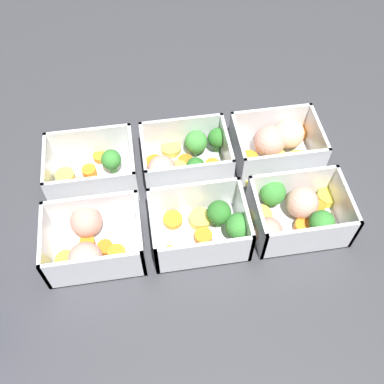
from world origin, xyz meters
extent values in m
plane|color=#38383D|center=(0.00, 0.00, 0.00)|extent=(4.00, 4.00, 0.00)
cube|color=white|center=(-0.15, -0.06, 0.00)|extent=(0.13, 0.10, 0.00)
cube|color=white|center=(-0.15, -0.11, 0.03)|extent=(0.13, 0.01, 0.07)
cube|color=white|center=(-0.15, -0.02, 0.03)|extent=(0.13, 0.00, 0.07)
cube|color=white|center=(-0.21, -0.06, 0.03)|extent=(0.01, 0.10, 0.07)
cube|color=white|center=(-0.08, -0.06, 0.03)|extent=(0.01, 0.10, 0.07)
sphere|color=beige|center=(-0.17, -0.09, 0.03)|extent=(0.06, 0.06, 0.05)
cylinder|color=orange|center=(-0.10, -0.06, 0.01)|extent=(0.04, 0.04, 0.01)
cylinder|color=yellow|center=(-0.18, -0.04, 0.01)|extent=(0.04, 0.04, 0.02)
cylinder|color=#DBC647|center=(-0.15, -0.05, 0.01)|extent=(0.03, 0.03, 0.02)
cylinder|color=orange|center=(-0.15, -0.03, 0.01)|extent=(0.03, 0.03, 0.02)
cylinder|color=#DBC647|center=(-0.12, -0.03, 0.01)|extent=(0.04, 0.04, 0.01)
cylinder|color=yellow|center=(-0.10, -0.02, 0.01)|extent=(0.05, 0.05, 0.01)
cylinder|color=orange|center=(-0.20, -0.10, 0.01)|extent=(0.03, 0.03, 0.02)
sphere|color=#D19E8C|center=(-0.14, -0.08, 0.03)|extent=(0.06, 0.06, 0.05)
cube|color=white|center=(0.00, -0.06, 0.00)|extent=(0.13, 0.10, 0.00)
cube|color=white|center=(0.00, -0.11, 0.03)|extent=(0.13, 0.01, 0.07)
cube|color=white|center=(0.00, -0.02, 0.03)|extent=(0.13, 0.00, 0.07)
cube|color=white|center=(-0.06, -0.06, 0.03)|extent=(0.01, 0.10, 0.07)
cube|color=white|center=(0.06, -0.06, 0.03)|extent=(0.01, 0.10, 0.07)
cylinder|color=#407A37|center=(-0.01, -0.04, 0.01)|extent=(0.01, 0.01, 0.02)
sphere|color=#2D7228|center=(-0.01, -0.04, 0.03)|extent=(0.03, 0.03, 0.03)
cylinder|color=#DBC647|center=(0.01, -0.05, 0.01)|extent=(0.04, 0.04, 0.01)
cylinder|color=orange|center=(0.05, -0.07, 0.01)|extent=(0.04, 0.04, 0.01)
sphere|color=#D19E8C|center=(0.04, -0.05, 0.03)|extent=(0.06, 0.06, 0.04)
cylinder|color=#DBC647|center=(0.02, -0.10, 0.01)|extent=(0.05, 0.05, 0.01)
cylinder|color=orange|center=(-0.03, -0.02, 0.01)|extent=(0.02, 0.02, 0.01)
cylinder|color=#519448|center=(-0.02, -0.09, 0.01)|extent=(0.01, 0.01, 0.01)
sphere|color=#42933D|center=(-0.02, -0.09, 0.03)|extent=(0.04, 0.04, 0.04)
cylinder|color=#407A37|center=(-0.06, -0.09, 0.01)|extent=(0.01, 0.01, 0.02)
sphere|color=#2D7228|center=(-0.06, -0.09, 0.03)|extent=(0.03, 0.03, 0.03)
cylinder|color=orange|center=(-0.04, -0.05, 0.01)|extent=(0.03, 0.03, 0.02)
cylinder|color=orange|center=(0.00, -0.07, 0.01)|extent=(0.03, 0.03, 0.01)
cube|color=white|center=(0.15, -0.06, 0.00)|extent=(0.13, 0.10, 0.00)
cube|color=white|center=(0.15, -0.11, 0.03)|extent=(0.13, 0.01, 0.07)
cube|color=white|center=(0.15, -0.02, 0.03)|extent=(0.13, 0.00, 0.07)
cube|color=white|center=(0.08, -0.06, 0.03)|extent=(0.01, 0.10, 0.07)
cube|color=white|center=(0.21, -0.06, 0.03)|extent=(0.01, 0.10, 0.07)
cylinder|color=orange|center=(0.17, -0.05, 0.01)|extent=(0.04, 0.04, 0.01)
cylinder|color=#DBC647|center=(0.19, -0.07, 0.01)|extent=(0.04, 0.04, 0.02)
cylinder|color=#49883F|center=(0.12, -0.07, 0.01)|extent=(0.01, 0.01, 0.02)
sphere|color=#388433|center=(0.12, -0.07, 0.03)|extent=(0.03, 0.03, 0.03)
cylinder|color=orange|center=(0.09, -0.04, 0.01)|extent=(0.03, 0.03, 0.01)
cylinder|color=orange|center=(0.14, -0.10, 0.01)|extent=(0.03, 0.03, 0.01)
cylinder|color=orange|center=(0.15, -0.07, 0.01)|extent=(0.03, 0.03, 0.02)
cube|color=white|center=(-0.15, 0.06, 0.00)|extent=(0.13, 0.10, 0.00)
cube|color=white|center=(-0.15, 0.02, 0.03)|extent=(0.13, 0.00, 0.07)
cube|color=white|center=(-0.15, 0.11, 0.03)|extent=(0.13, 0.01, 0.07)
cube|color=white|center=(-0.21, 0.06, 0.03)|extent=(0.01, 0.10, 0.07)
cube|color=white|center=(-0.08, 0.06, 0.03)|extent=(0.01, 0.10, 0.07)
cylinder|color=orange|center=(-0.15, 0.08, 0.01)|extent=(0.03, 0.03, 0.01)
cylinder|color=orange|center=(-0.11, 0.10, 0.01)|extent=(0.03, 0.03, 0.01)
cylinder|color=#49883F|center=(-0.17, 0.09, 0.01)|extent=(0.01, 0.01, 0.02)
sphere|color=#388433|center=(-0.17, 0.09, 0.03)|extent=(0.04, 0.04, 0.04)
cylinder|color=orange|center=(-0.18, 0.05, 0.01)|extent=(0.04, 0.04, 0.01)
cylinder|color=#DBC647|center=(-0.09, 0.05, 0.01)|extent=(0.05, 0.05, 0.01)
sphere|color=tan|center=(-0.10, 0.08, 0.02)|extent=(0.06, 0.06, 0.04)
cylinder|color=#49883F|center=(-0.12, 0.03, 0.01)|extent=(0.01, 0.01, 0.01)
sphere|color=#388433|center=(-0.12, 0.03, 0.03)|extent=(0.04, 0.04, 0.04)
sphere|color=#D19E8C|center=(-0.16, 0.05, 0.03)|extent=(0.05, 0.05, 0.05)
cylinder|color=yellow|center=(-0.20, 0.03, 0.01)|extent=(0.03, 0.03, 0.01)
cube|color=white|center=(0.00, 0.06, 0.00)|extent=(0.13, 0.10, 0.00)
cube|color=white|center=(0.00, 0.02, 0.03)|extent=(0.13, 0.00, 0.07)
cube|color=white|center=(0.00, 0.11, 0.03)|extent=(0.13, 0.01, 0.07)
cube|color=white|center=(-0.06, 0.06, 0.03)|extent=(0.01, 0.10, 0.07)
cube|color=white|center=(0.06, 0.06, 0.03)|extent=(0.01, 0.10, 0.07)
cylinder|color=#407A37|center=(-0.03, 0.05, 0.01)|extent=(0.01, 0.01, 0.02)
sphere|color=#2D7228|center=(-0.03, 0.05, 0.03)|extent=(0.04, 0.04, 0.04)
cylinder|color=orange|center=(-0.01, 0.07, 0.01)|extent=(0.04, 0.04, 0.01)
cylinder|color=orange|center=(0.03, 0.04, 0.01)|extent=(0.03, 0.03, 0.01)
cylinder|color=#49883F|center=(-0.05, 0.07, 0.01)|extent=(0.01, 0.01, 0.01)
sphere|color=#388433|center=(-0.05, 0.07, 0.03)|extent=(0.04, 0.04, 0.04)
cylinder|color=#DBC647|center=(-0.01, 0.04, 0.01)|extent=(0.04, 0.04, 0.01)
cylinder|color=orange|center=(0.04, 0.09, 0.01)|extent=(0.03, 0.03, 0.01)
cube|color=white|center=(0.15, 0.06, 0.00)|extent=(0.13, 0.10, 0.00)
cube|color=white|center=(0.15, 0.02, 0.03)|extent=(0.13, 0.00, 0.07)
cube|color=white|center=(0.15, 0.11, 0.03)|extent=(0.13, 0.01, 0.07)
cube|color=white|center=(0.08, 0.06, 0.03)|extent=(0.01, 0.10, 0.07)
cube|color=white|center=(0.21, 0.06, 0.03)|extent=(0.01, 0.10, 0.07)
sphere|color=#D19E8C|center=(0.16, 0.09, 0.03)|extent=(0.05, 0.05, 0.05)
cylinder|color=yellow|center=(0.19, 0.08, 0.01)|extent=(0.04, 0.04, 0.01)
cylinder|color=orange|center=(0.16, 0.06, 0.01)|extent=(0.03, 0.03, 0.01)
sphere|color=tan|center=(0.16, 0.03, 0.03)|extent=(0.05, 0.05, 0.05)
cylinder|color=orange|center=(0.12, 0.08, 0.01)|extent=(0.03, 0.03, 0.01)
cylinder|color=orange|center=(0.13, 0.07, 0.01)|extent=(0.02, 0.02, 0.01)
camera|label=1|loc=(0.06, 0.38, 0.57)|focal=42.00mm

